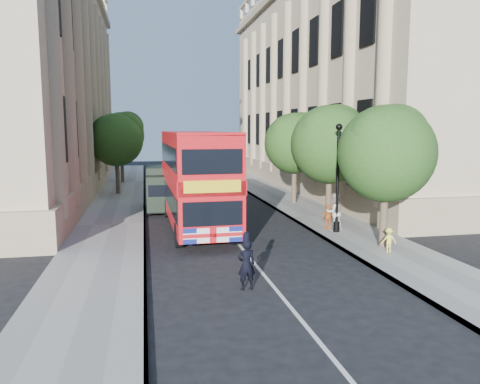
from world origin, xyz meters
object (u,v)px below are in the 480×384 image
double_decker_bus (196,177)px  woman_pedestrian (334,212)px  box_van (163,190)px  police_constable (246,265)px  lamp_post (338,182)px

double_decker_bus → woman_pedestrian: (6.43, -2.39, -1.62)m
box_van → double_decker_bus: bearing=-74.5°
double_decker_bus → police_constable: size_ratio=6.53×
lamp_post → police_constable: size_ratio=3.23×
lamp_post → double_decker_bus: (-6.45, 2.64, 0.14)m
double_decker_bus → box_van: bearing=103.5°
box_van → lamp_post: bearing=-45.3°
double_decker_bus → woman_pedestrian: bearing=-21.4°
lamp_post → double_decker_bus: lamp_post is taller
box_van → woman_pedestrian: box_van is taller
box_van → police_constable: bearing=-81.5°
box_van → woman_pedestrian: size_ratio=2.63×
police_constable → woman_pedestrian: size_ratio=0.88×
police_constable → woman_pedestrian: (5.90, 7.02, 0.23)m
double_decker_bus → police_constable: double_decker_bus is taller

